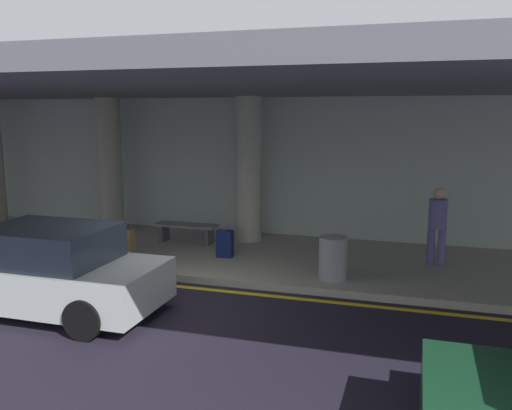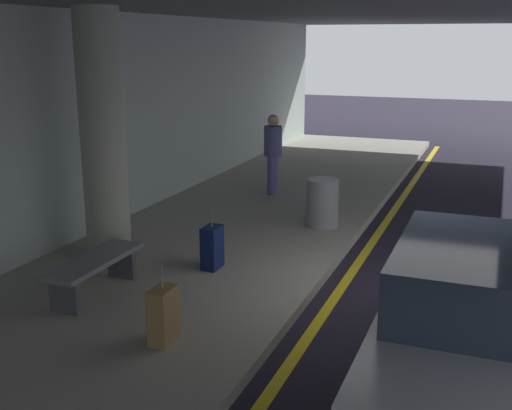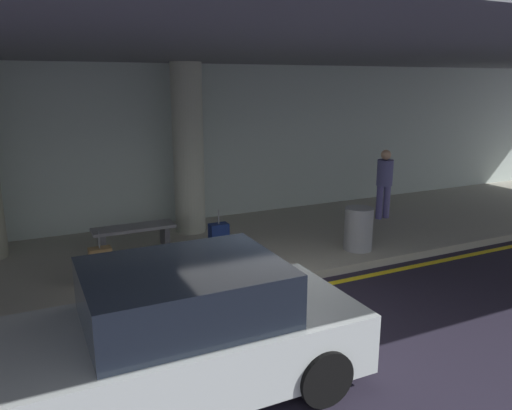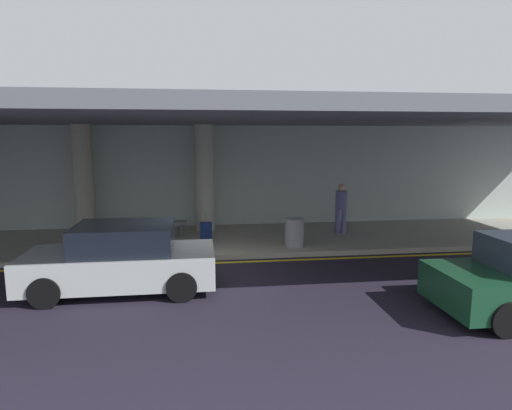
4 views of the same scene
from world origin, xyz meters
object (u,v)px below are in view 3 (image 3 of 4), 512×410
Objects in this scene: bench_metal at (134,233)px; suitcase_upright_secondary at (101,266)px; traveler_with_luggage at (384,179)px; suitcase_upright_primary at (219,239)px; car_silver at (180,334)px; trash_bin_steel at (358,229)px; support_column_right_mid at (188,150)px.

suitcase_upright_secondary is at bearing -120.06° from bench_metal.
traveler_with_luggage is 1.87× the size of suitcase_upright_primary.
suitcase_upright_secondary is 0.56× the size of bench_metal.
car_silver reaches higher than trash_bin_steel.
traveler_with_luggage is at bearing -2.62° from bench_metal.
car_silver is at bearing -148.30° from trash_bin_steel.
bench_metal is (-1.41, 1.00, 0.04)m from suitcase_upright_primary.
bench_metal is (-1.41, -0.74, -1.47)m from support_column_right_mid.
traveler_with_luggage is 6.98m from suitcase_upright_secondary.
suitcase_upright_primary is 2.32m from suitcase_upright_secondary.
suitcase_upright_primary is (-4.57, -0.73, -0.65)m from traveler_with_luggage.
suitcase_upright_primary is (-0.01, -1.74, -1.51)m from support_column_right_mid.
car_silver is at bearing 44.13° from traveler_with_luggage.
car_silver is 4.56× the size of suitcase_upright_secondary.
support_column_right_mid reaches higher than bench_metal.
suitcase_upright_primary is at bearing -35.55° from bench_metal.
traveler_with_luggage is 1.98× the size of trash_bin_steel.
support_column_right_mid is at bearing -109.85° from car_silver.
suitcase_upright_primary is (1.91, 3.69, -0.25)m from car_silver.
suitcase_upright_secondary reaches higher than trash_bin_steel.
car_silver is 4.82× the size of trash_bin_steel.
support_column_right_mid is at bearing 89.02° from suitcase_upright_primary.
support_column_right_mid is at bearing 134.49° from trash_bin_steel.
support_column_right_mid reaches higher than car_silver.
suitcase_upright_primary reaches higher than trash_bin_steel.
support_column_right_mid is 0.89× the size of car_silver.
support_column_right_mid is 2.17× the size of traveler_with_luggage.
car_silver is at bearing -118.08° from suitcase_upright_primary.
support_column_right_mid reaches higher than suitcase_upright_primary.
car_silver reaches higher than suitcase_upright_primary.
bench_metal is 1.88× the size of trash_bin_steel.
suitcase_upright_secondary is 1.06× the size of trash_bin_steel.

